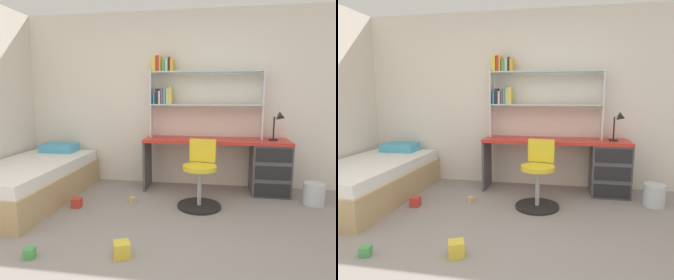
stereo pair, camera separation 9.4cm
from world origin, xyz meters
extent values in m
cube|color=gray|center=(0.00, 0.00, -0.01)|extent=(5.99, 5.77, 0.02)
cube|color=silver|center=(0.00, 2.42, 1.26)|extent=(5.99, 0.06, 2.52)
cube|color=red|center=(0.37, 2.11, 0.71)|extent=(1.96, 0.51, 0.04)
cube|color=#4C4C51|center=(1.10, 2.11, 0.35)|extent=(0.49, 0.48, 0.69)
cube|color=#4C4C51|center=(-0.60, 2.11, 0.35)|extent=(0.03, 0.46, 0.69)
cube|color=black|center=(1.10, 1.87, 0.12)|extent=(0.44, 0.01, 0.17)
cube|color=black|center=(1.10, 1.87, 0.35)|extent=(0.44, 0.01, 0.17)
cube|color=black|center=(1.10, 1.87, 0.58)|extent=(0.44, 0.01, 0.17)
cube|color=silver|center=(-0.55, 2.25, 1.20)|extent=(0.02, 0.22, 0.95)
cube|color=silver|center=(0.98, 2.25, 1.20)|extent=(0.02, 0.22, 0.95)
cube|color=silver|center=(0.22, 2.25, 1.19)|extent=(1.51, 0.22, 0.02)
cube|color=silver|center=(0.22, 2.25, 1.65)|extent=(1.51, 0.22, 0.02)
cube|color=#338CBF|center=(-0.51, 2.25, 1.28)|extent=(0.02, 0.17, 0.16)
cube|color=#26262D|center=(-0.47, 2.25, 1.31)|extent=(0.04, 0.15, 0.21)
cube|color=beige|center=(-0.43, 2.25, 1.29)|extent=(0.03, 0.17, 0.18)
cube|color=purple|center=(-0.39, 2.25, 1.31)|extent=(0.02, 0.13, 0.22)
cube|color=#4CA559|center=(-0.36, 2.25, 1.32)|extent=(0.03, 0.12, 0.23)
cube|color=beige|center=(-0.32, 2.25, 1.32)|extent=(0.04, 0.12, 0.22)
cube|color=yellow|center=(-0.27, 2.25, 1.32)|extent=(0.04, 0.16, 0.24)
cube|color=yellow|center=(-0.50, 2.25, 1.76)|extent=(0.04, 0.19, 0.21)
cube|color=red|center=(-0.45, 2.25, 1.76)|extent=(0.04, 0.14, 0.21)
cube|color=gold|center=(-0.42, 2.25, 1.76)|extent=(0.02, 0.17, 0.21)
cube|color=#4CA559|center=(-0.38, 2.25, 1.73)|extent=(0.04, 0.12, 0.15)
cube|color=beige|center=(-0.33, 2.25, 1.74)|extent=(0.04, 0.13, 0.17)
cube|color=#26262D|center=(-0.30, 2.25, 1.75)|extent=(0.02, 0.13, 0.19)
cube|color=gold|center=(-0.26, 2.25, 1.74)|extent=(0.04, 0.17, 0.17)
cylinder|color=black|center=(1.13, 2.13, 0.74)|extent=(0.12, 0.12, 0.02)
cylinder|color=black|center=(1.13, 2.13, 0.90)|extent=(0.02, 0.02, 0.30)
cone|color=black|center=(1.21, 2.08, 1.05)|extent=(0.12, 0.11, 0.13)
cylinder|color=black|center=(0.19, 1.44, 0.01)|extent=(0.52, 0.52, 0.03)
cylinder|color=#A5A8AD|center=(0.19, 1.44, 0.23)|extent=(0.05, 0.05, 0.46)
cylinder|color=yellow|center=(0.19, 1.44, 0.48)|extent=(0.40, 0.40, 0.05)
cube|color=yellow|center=(0.22, 1.62, 0.66)|extent=(0.32, 0.08, 0.28)
cube|color=tan|center=(-1.95, 1.38, 0.17)|extent=(1.04, 1.97, 0.34)
cube|color=white|center=(-1.95, 1.38, 0.41)|extent=(0.98, 1.91, 0.14)
cube|color=#4CA5CC|center=(-1.95, 2.12, 0.54)|extent=(0.50, 0.32, 0.12)
cylinder|color=silver|center=(1.57, 1.76, 0.13)|extent=(0.25, 0.25, 0.27)
cube|color=red|center=(-1.25, 1.21, 0.05)|extent=(0.12, 0.12, 0.11)
cube|color=gold|center=(-0.38, 0.23, 0.06)|extent=(0.17, 0.17, 0.13)
cube|color=tan|center=(-0.64, 1.45, 0.04)|extent=(0.10, 0.10, 0.07)
cube|color=#479E51|center=(-1.12, 0.09, 0.04)|extent=(0.11, 0.11, 0.08)
camera|label=1|loc=(0.37, -1.97, 1.33)|focal=31.80mm
camera|label=2|loc=(0.46, -1.95, 1.33)|focal=31.80mm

